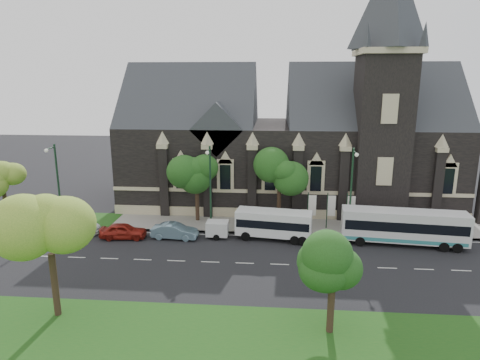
# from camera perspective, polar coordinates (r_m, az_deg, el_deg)

# --- Properties ---
(ground) EXTENTS (160.00, 160.00, 0.00)m
(ground) POSITION_cam_1_polar(r_m,az_deg,el_deg) (36.53, 0.65, -11.33)
(ground) COLOR black
(ground) RESTS_ON ground
(sidewalk) EXTENTS (80.00, 5.00, 0.15)m
(sidewalk) POSITION_cam_1_polar(r_m,az_deg,el_deg) (45.28, 1.48, -6.17)
(sidewalk) COLOR gray
(sidewalk) RESTS_ON ground
(museum) EXTENTS (40.00, 17.70, 29.90)m
(museum) POSITION_cam_1_polar(r_m,az_deg,el_deg) (52.41, 7.72, 5.56)
(museum) COLOR black
(museum) RESTS_ON ground
(tree_park_near) EXTENTS (4.42, 4.42, 8.56)m
(tree_park_near) POSITION_cam_1_polar(r_m,az_deg,el_deg) (29.43, -24.23, -5.42)
(tree_park_near) COLOR black
(tree_park_near) RESTS_ON ground
(tree_park_east) EXTENTS (3.40, 3.40, 6.28)m
(tree_park_east) POSITION_cam_1_polar(r_m,az_deg,el_deg) (26.36, 13.00, -10.92)
(tree_park_east) COLOR black
(tree_park_east) RESTS_ON ground
(tree_walk_right) EXTENTS (4.08, 4.08, 7.80)m
(tree_walk_right) POSITION_cam_1_polar(r_m,az_deg,el_deg) (44.80, 5.72, 1.20)
(tree_walk_right) COLOR black
(tree_walk_right) RESTS_ON ground
(tree_walk_left) EXTENTS (3.91, 3.91, 7.64)m
(tree_walk_left) POSITION_cam_1_polar(r_m,az_deg,el_deg) (45.52, -5.70, 1.29)
(tree_walk_left) COLOR black
(tree_walk_left) RESTS_ON ground
(tree_walk_far) EXTENTS (3.40, 3.40, 6.28)m
(tree_walk_far) POSITION_cam_1_polar(r_m,az_deg,el_deg) (53.73, -29.57, 0.24)
(tree_walk_far) COLOR black
(tree_walk_far) RESTS_ON ground
(street_lamp_near) EXTENTS (0.36, 1.88, 9.00)m
(street_lamp_near) POSITION_cam_1_polar(r_m,az_deg,el_deg) (42.16, 15.04, -0.99)
(street_lamp_near) COLOR #16331F
(street_lamp_near) RESTS_ON ground
(street_lamp_mid) EXTENTS (0.36, 1.88, 9.00)m
(street_lamp_mid) POSITION_cam_1_polar(r_m,az_deg,el_deg) (41.90, -4.12, -0.64)
(street_lamp_mid) COLOR #16331F
(street_lamp_mid) RESTS_ON ground
(street_lamp_far) EXTENTS (0.36, 1.88, 9.00)m
(street_lamp_far) POSITION_cam_1_polar(r_m,az_deg,el_deg) (47.02, -23.78, -0.20)
(street_lamp_far) COLOR #16331F
(street_lamp_far) RESTS_ON ground
(banner_flag_left) EXTENTS (0.90, 0.10, 4.00)m
(banner_flag_left) POSITION_cam_1_polar(r_m,az_deg,el_deg) (44.20, 9.65, -3.71)
(banner_flag_left) COLOR #16331F
(banner_flag_left) RESTS_ON ground
(banner_flag_center) EXTENTS (0.90, 0.10, 4.00)m
(banner_flag_center) POSITION_cam_1_polar(r_m,az_deg,el_deg) (44.43, 12.22, -3.74)
(banner_flag_center) COLOR #16331F
(banner_flag_center) RESTS_ON ground
(banner_flag_right) EXTENTS (0.90, 0.10, 4.00)m
(banner_flag_right) POSITION_cam_1_polar(r_m,az_deg,el_deg) (44.75, 14.77, -3.76)
(banner_flag_right) COLOR #16331F
(banner_flag_right) RESTS_ON ground
(tour_coach) EXTENTS (11.63, 3.63, 3.34)m
(tour_coach) POSITION_cam_1_polar(r_m,az_deg,el_deg) (42.70, 21.52, -5.92)
(tour_coach) COLOR silver
(tour_coach) RESTS_ON ground
(shuttle_bus) EXTENTS (7.62, 3.46, 2.84)m
(shuttle_bus) POSITION_cam_1_polar(r_m,az_deg,el_deg) (41.32, 4.67, -5.88)
(shuttle_bus) COLOR silver
(shuttle_bus) RESTS_ON ground
(box_trailer) EXTENTS (3.14, 1.84, 1.67)m
(box_trailer) POSITION_cam_1_polar(r_m,az_deg,el_deg) (41.79, -3.11, -6.64)
(box_trailer) COLOR silver
(box_trailer) RESTS_ON ground
(sedan) EXTENTS (4.71, 1.91, 1.52)m
(sedan) POSITION_cam_1_polar(r_m,az_deg,el_deg) (42.06, -8.95, -6.93)
(sedan) COLOR #6D8E9E
(sedan) RESTS_ON ground
(car_far_red) EXTENTS (4.69, 2.20, 1.55)m
(car_far_red) POSITION_cam_1_polar(r_m,az_deg,el_deg) (43.14, -15.71, -6.73)
(car_far_red) COLOR maroon
(car_far_red) RESTS_ON ground
(car_far_white) EXTENTS (5.23, 2.41, 1.48)m
(car_far_white) POSITION_cam_1_polar(r_m,az_deg,el_deg) (46.16, -21.49, -5.89)
(car_far_white) COLOR white
(car_far_white) RESTS_ON ground
(car_far_grey) EXTENTS (4.64, 1.82, 1.51)m
(car_far_grey) POSITION_cam_1_polar(r_m,az_deg,el_deg) (48.26, -27.51, -5.65)
(car_far_grey) COLOR #51545E
(car_far_grey) RESTS_ON ground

